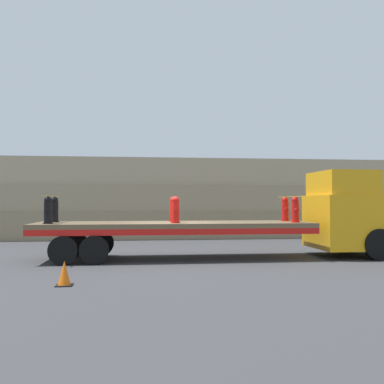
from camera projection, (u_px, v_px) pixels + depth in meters
ground_plane at (174, 259)px, 15.11m from camera, size 120.00×120.00×0.00m
rock_cliff at (163, 198)px, 24.24m from camera, size 60.00×3.30×4.40m
truck_cab at (350, 214)px, 15.88m from camera, size 2.63×2.73×3.13m
flatbed_trailer at (156, 229)px, 15.06m from camera, size 9.68×2.55×1.29m
fire_hydrant_black_near_0 at (48, 210)px, 14.13m from camera, size 0.32×0.46×0.91m
fire_hydrant_black_far_0 at (55, 210)px, 15.20m from camera, size 0.32×0.46×0.91m
fire_hydrant_red_near_1 at (176, 210)px, 14.61m from camera, size 0.32×0.46×0.91m
fire_hydrant_red_far_1 at (173, 209)px, 15.68m from camera, size 0.32×0.46×0.91m
fire_hydrant_red_near_2 at (295, 210)px, 15.09m from camera, size 0.32×0.46×0.91m
fire_hydrant_red_far_2 at (285, 209)px, 16.16m from camera, size 0.32×0.46×0.91m
cargo_strap_rear at (51, 196)px, 14.68m from camera, size 0.05×2.64×0.01m
cargo_strap_middle at (290, 197)px, 15.64m from camera, size 0.05×2.64×0.01m
traffic_cone at (64, 273)px, 10.25m from camera, size 0.39×0.39×0.60m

